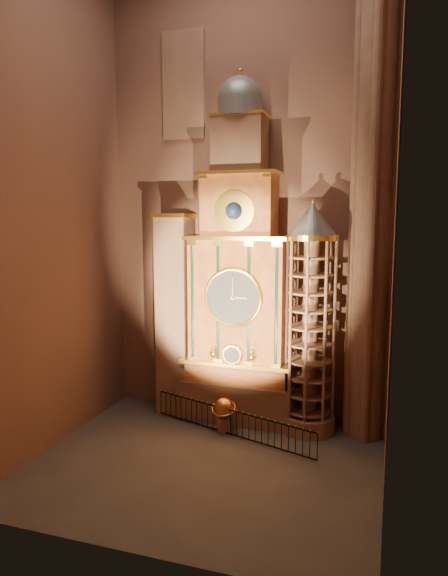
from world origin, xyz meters
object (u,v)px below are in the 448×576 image
(stair_turret, at_px, (310,321))
(celestial_globe, at_px, (224,412))
(iron_railing, at_px, (231,422))
(portrait_tower, at_px, (175,314))
(astronomical_clock, at_px, (239,287))

(stair_turret, height_order, celestial_globe, stair_turret)
(iron_railing, bearing_deg, celestial_globe, 143.48)
(portrait_tower, bearing_deg, iron_railing, -29.79)
(portrait_tower, xyz_separation_m, celestial_globe, (3.19, -1.75, -4.16))
(astronomical_clock, distance_m, celestial_globe, 5.95)
(astronomical_clock, distance_m, iron_railing, 6.37)
(portrait_tower, relative_size, celestial_globe, 6.18)
(astronomical_clock, xyz_separation_m, celestial_globe, (-0.21, -1.74, -5.69))
(portrait_tower, bearing_deg, astronomical_clock, -0.29)
(celestial_globe, distance_m, iron_railing, 0.63)
(portrait_tower, height_order, celestial_globe, portrait_tower)
(portrait_tower, xyz_separation_m, iron_railing, (3.62, -2.07, -4.49))
(astronomical_clock, xyz_separation_m, stair_turret, (3.50, -0.26, -1.41))
(astronomical_clock, xyz_separation_m, iron_railing, (0.22, -2.06, -6.02))
(iron_railing, bearing_deg, portrait_tower, 150.21)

